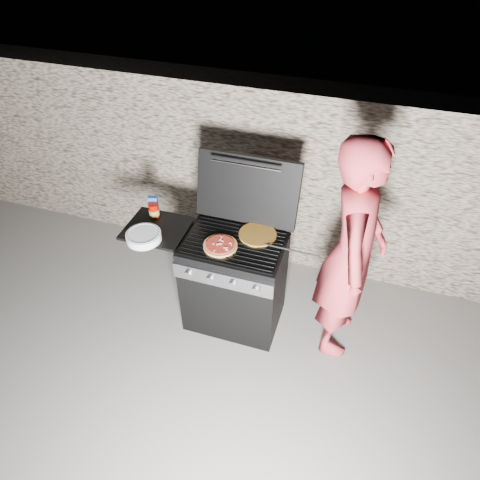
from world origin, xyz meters
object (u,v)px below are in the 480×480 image
(gas_grill, at_px, (207,276))
(sauce_jar, at_px, (154,210))
(pizza_topped, at_px, (220,245))
(person, at_px, (352,254))

(gas_grill, bearing_deg, sauce_jar, 165.62)
(pizza_topped, bearing_deg, person, 9.57)
(gas_grill, height_order, sauce_jar, sauce_jar)
(pizza_topped, bearing_deg, sauce_jar, 162.86)
(pizza_topped, height_order, sauce_jar, sauce_jar)
(pizza_topped, height_order, person, person)
(sauce_jar, xyz_separation_m, person, (1.64, -0.04, -0.01))
(sauce_jar, height_order, person, person)
(gas_grill, relative_size, pizza_topped, 5.04)
(gas_grill, bearing_deg, person, 4.43)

